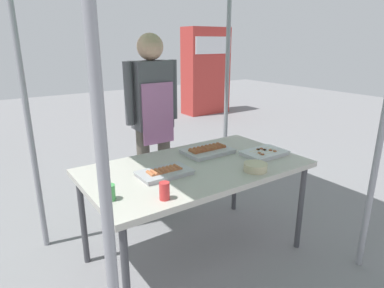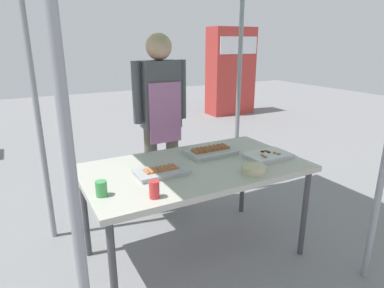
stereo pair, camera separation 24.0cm
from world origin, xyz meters
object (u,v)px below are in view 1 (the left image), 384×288
at_px(drink_cup_by_wok, 109,193).
at_px(vendor_woman, 153,111).
at_px(tray_pork_links, 208,150).
at_px(tray_meat_skewers, 264,153).
at_px(stall_table, 196,172).
at_px(tray_grilled_sausages, 164,173).
at_px(drink_cup_near_edge, 164,191).
at_px(neighbor_stall_left, 206,71).
at_px(condiment_bowl, 255,167).

height_order(drink_cup_by_wok, vendor_woman, vendor_woman).
bearing_deg(drink_cup_by_wok, tray_pork_links, 19.96).
bearing_deg(tray_meat_skewers, stall_table, 168.53).
distance_m(tray_grilled_sausages, vendor_woman, 0.93).
relative_size(stall_table, drink_cup_by_wok, 17.33).
xyz_separation_m(drink_cup_by_wok, vendor_woman, (0.80, 0.97, 0.21)).
distance_m(tray_pork_links, drink_cup_near_edge, 0.87).
height_order(stall_table, tray_grilled_sausages, tray_grilled_sausages).
xyz_separation_m(tray_pork_links, neighbor_stall_left, (3.06, 4.14, 0.19)).
bearing_deg(drink_cup_near_edge, tray_meat_skewers, 12.18).
height_order(tray_meat_skewers, vendor_woman, vendor_woman).
xyz_separation_m(tray_pork_links, drink_cup_by_wok, (-0.96, -0.35, 0.02)).
xyz_separation_m(drink_cup_near_edge, drink_cup_by_wok, (-0.26, 0.17, -0.01)).
bearing_deg(drink_cup_near_edge, neighbor_stall_left, 51.12).
height_order(tray_grilled_sausages, vendor_woman, vendor_woman).
xyz_separation_m(drink_cup_near_edge, neighbor_stall_left, (3.76, 4.66, 0.16)).
xyz_separation_m(condiment_bowl, drink_cup_near_edge, (-0.74, -0.02, 0.03)).
relative_size(tray_pork_links, drink_cup_near_edge, 3.67).
relative_size(tray_grilled_sausages, tray_pork_links, 0.93).
height_order(stall_table, vendor_woman, vendor_woman).
xyz_separation_m(tray_pork_links, condiment_bowl, (0.05, -0.49, 0.01)).
distance_m(tray_grilled_sausages, drink_cup_by_wok, 0.46).
relative_size(tray_grilled_sausages, neighbor_stall_left, 0.19).
bearing_deg(condiment_bowl, tray_meat_skewers, 34.22).
bearing_deg(drink_cup_near_edge, stall_table, 36.72).
xyz_separation_m(drink_cup_by_wok, neighbor_stall_left, (4.02, 4.49, 0.16)).
relative_size(drink_cup_by_wok, vendor_woman, 0.05).
xyz_separation_m(condiment_bowl, neighbor_stall_left, (3.02, 4.64, 0.18)).
distance_m(tray_grilled_sausages, tray_pork_links, 0.56).
bearing_deg(tray_pork_links, tray_grilled_sausages, -158.20).
distance_m(tray_meat_skewers, drink_cup_by_wok, 1.30).
bearing_deg(drink_cup_near_edge, condiment_bowl, 1.75).
xyz_separation_m(stall_table, condiment_bowl, (0.28, -0.32, 0.08)).
distance_m(tray_meat_skewers, drink_cup_near_edge, 1.06).
bearing_deg(tray_meat_skewers, drink_cup_by_wok, -177.58).
bearing_deg(tray_grilled_sausages, condiment_bowl, -26.87).
xyz_separation_m(stall_table, tray_meat_skewers, (0.58, -0.12, 0.07)).
bearing_deg(tray_grilled_sausages, stall_table, 6.58).
relative_size(tray_pork_links, vendor_woman, 0.23).
distance_m(tray_meat_skewers, tray_pork_links, 0.45).
xyz_separation_m(stall_table, tray_grilled_sausages, (-0.28, -0.03, 0.07)).
bearing_deg(stall_table, drink_cup_near_edge, -143.28).
height_order(stall_table, tray_pork_links, tray_pork_links).
relative_size(drink_cup_near_edge, vendor_woman, 0.06).
relative_size(tray_grilled_sausages, drink_cup_by_wok, 3.88).
bearing_deg(tray_pork_links, drink_cup_by_wok, -160.04).
height_order(tray_grilled_sausages, drink_cup_near_edge, drink_cup_near_edge).
bearing_deg(neighbor_stall_left, tray_pork_links, -126.48).
bearing_deg(drink_cup_by_wok, drink_cup_near_edge, -32.79).
relative_size(stall_table, tray_meat_skewers, 4.70).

